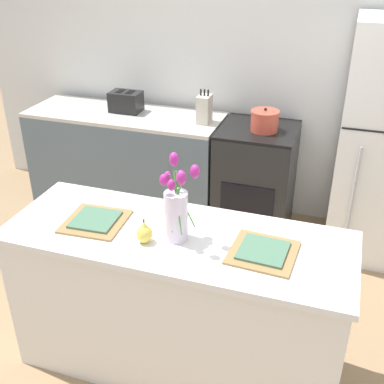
# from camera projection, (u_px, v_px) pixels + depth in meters

# --- Properties ---
(ground_plane) EXTENTS (10.00, 10.00, 0.00)m
(ground_plane) POSITION_uv_depth(u_px,v_px,m) (179.00, 360.00, 2.87)
(ground_plane) COLOR #997A56
(back_wall) EXTENTS (5.20, 0.08, 2.70)m
(back_wall) POSITION_uv_depth(u_px,v_px,m) (260.00, 60.00, 3.91)
(back_wall) COLOR silver
(back_wall) RESTS_ON ground_plane
(kitchen_island) EXTENTS (1.80, 0.66, 0.90)m
(kitchen_island) POSITION_uv_depth(u_px,v_px,m) (178.00, 302.00, 2.66)
(kitchen_island) COLOR silver
(kitchen_island) RESTS_ON ground_plane
(back_counter) EXTENTS (1.68, 0.60, 0.91)m
(back_counter) POSITION_uv_depth(u_px,v_px,m) (127.00, 162.00, 4.29)
(back_counter) COLOR slate
(back_counter) RESTS_ON ground_plane
(stove_range) EXTENTS (0.60, 0.61, 0.91)m
(stove_range) POSITION_uv_depth(u_px,v_px,m) (255.00, 181.00, 3.97)
(stove_range) COLOR black
(stove_range) RESTS_ON ground_plane
(flower_vase) EXTENTS (0.19, 0.19, 0.44)m
(flower_vase) POSITION_uv_depth(u_px,v_px,m) (176.00, 209.00, 2.34)
(flower_vase) COLOR silver
(flower_vase) RESTS_ON kitchen_island
(pear_figurine) EXTENTS (0.08, 0.08, 0.13)m
(pear_figurine) POSITION_uv_depth(u_px,v_px,m) (144.00, 233.00, 2.37)
(pear_figurine) COLOR #E5CC4C
(pear_figurine) RESTS_ON kitchen_island
(plate_setting_left) EXTENTS (0.33, 0.33, 0.02)m
(plate_setting_left) POSITION_uv_depth(u_px,v_px,m) (95.00, 221.00, 2.55)
(plate_setting_left) COLOR olive
(plate_setting_left) RESTS_ON kitchen_island
(plate_setting_right) EXTENTS (0.33, 0.33, 0.02)m
(plate_setting_right) POSITION_uv_depth(u_px,v_px,m) (263.00, 252.00, 2.30)
(plate_setting_right) COLOR olive
(plate_setting_right) RESTS_ON kitchen_island
(toaster) EXTENTS (0.28, 0.18, 0.17)m
(toaster) POSITION_uv_depth(u_px,v_px,m) (126.00, 102.00, 4.08)
(toaster) COLOR black
(toaster) RESTS_ON back_counter
(cooking_pot) EXTENTS (0.22, 0.22, 0.18)m
(cooking_pot) POSITION_uv_depth(u_px,v_px,m) (265.00, 121.00, 3.67)
(cooking_pot) COLOR #CC4C38
(cooking_pot) RESTS_ON stove_range
(knife_block) EXTENTS (0.10, 0.14, 0.27)m
(knife_block) POSITION_uv_depth(u_px,v_px,m) (204.00, 109.00, 3.82)
(knife_block) COLOR beige
(knife_block) RESTS_ON back_counter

